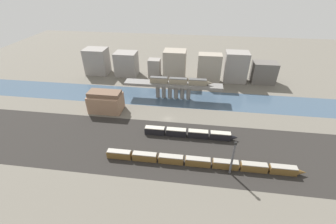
{
  "coord_description": "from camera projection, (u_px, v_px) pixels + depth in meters",
  "views": [
    {
      "loc": [
        14.22,
        -105.77,
        72.34
      ],
      "look_at": [
        0.0,
        0.69,
        4.27
      ],
      "focal_mm": 24.0,
      "sensor_mm": 36.0,
      "label": 1
    }
  ],
  "objects": [
    {
      "name": "train_on_bridge",
      "position": [
        180.0,
        81.0,
        142.89
      ],
      "size": [
        40.2,
        3.18,
        3.8
      ],
      "color": "gray",
      "rests_on": "bridge"
    },
    {
      "name": "city_block_low",
      "position": [
        264.0,
        72.0,
        167.06
      ],
      "size": [
        17.11,
        11.47,
        15.65
      ],
      "primitive_type": "cube",
      "color": "#605B56",
      "rests_on": "ground"
    },
    {
      "name": "train_yard_near",
      "position": [
        201.0,
        162.0,
        97.4
      ],
      "size": [
        85.58,
        2.94,
        3.77
      ],
      "color": "brown",
      "rests_on": "ground"
    },
    {
      "name": "city_block_tall",
      "position": [
        236.0,
        67.0,
        167.66
      ],
      "size": [
        16.62,
        12.59,
        22.29
      ],
      "primitive_type": "cube",
      "color": "gray",
      "rests_on": "ground"
    },
    {
      "name": "city_block_far_left",
      "position": [
        97.0,
        61.0,
        181.15
      ],
      "size": [
        17.4,
        13.56,
        20.19
      ],
      "primitive_type": "cube",
      "color": "gray",
      "rests_on": "ground"
    },
    {
      "name": "city_block_right",
      "position": [
        175.0,
        65.0,
        169.2
      ],
      "size": [
        16.27,
        12.71,
        22.91
      ],
      "primitive_type": "cube",
      "color": "gray",
      "rests_on": "ground"
    },
    {
      "name": "city_block_left",
      "position": [
        126.0,
        64.0,
        178.75
      ],
      "size": [
        16.85,
        13.46,
        18.38
      ],
      "primitive_type": "cube",
      "color": "gray",
      "rests_on": "ground"
    },
    {
      "name": "river_water",
      "position": [
        173.0,
        98.0,
        150.12
      ],
      "size": [
        320.0,
        24.44,
        0.01
      ],
      "primitive_type": "cube",
      "color": "#3D5166",
      "rests_on": "ground"
    },
    {
      "name": "warehouse_building",
      "position": [
        106.0,
        102.0,
        133.84
      ],
      "size": [
        19.25,
        11.74,
        12.56
      ],
      "color": "#937056",
      "rests_on": "ground"
    },
    {
      "name": "signal_tower",
      "position": [
        233.0,
        158.0,
        90.24
      ],
      "size": [
        1.0,
        0.87,
        16.67
      ],
      "color": "#4C4C51",
      "rests_on": "ground"
    },
    {
      "name": "city_block_center",
      "position": [
        155.0,
        68.0,
        176.63
      ],
      "size": [
        9.24,
        8.07,
        14.16
      ],
      "primitive_type": "cube",
      "color": "gray",
      "rests_on": "ground"
    },
    {
      "name": "bridge",
      "position": [
        173.0,
        87.0,
        145.77
      ],
      "size": [
        63.21,
        7.68,
        10.67
      ],
      "color": "slate",
      "rests_on": "ground"
    },
    {
      "name": "railbed_yard",
      "position": [
        161.0,
        146.0,
        108.77
      ],
      "size": [
        280.0,
        42.0,
        0.01
      ],
      "primitive_type": "cube",
      "color": "#282623",
      "rests_on": "ground"
    },
    {
      "name": "train_yard_mid",
      "position": [
        190.0,
        133.0,
        114.31
      ],
      "size": [
        47.38,
        3.13,
        4.0
      ],
      "color": "black",
      "rests_on": "ground"
    },
    {
      "name": "ground_plane",
      "position": [
        168.0,
        119.0,
        128.87
      ],
      "size": [
        400.0,
        400.0,
        0.0
      ],
      "primitive_type": "plane",
      "color": "#666056"
    },
    {
      "name": "city_block_far_right",
      "position": [
        209.0,
        68.0,
        165.88
      ],
      "size": [
        16.92,
        9.44,
        21.58
      ],
      "primitive_type": "cube",
      "color": "gray",
      "rests_on": "ground"
    }
  ]
}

